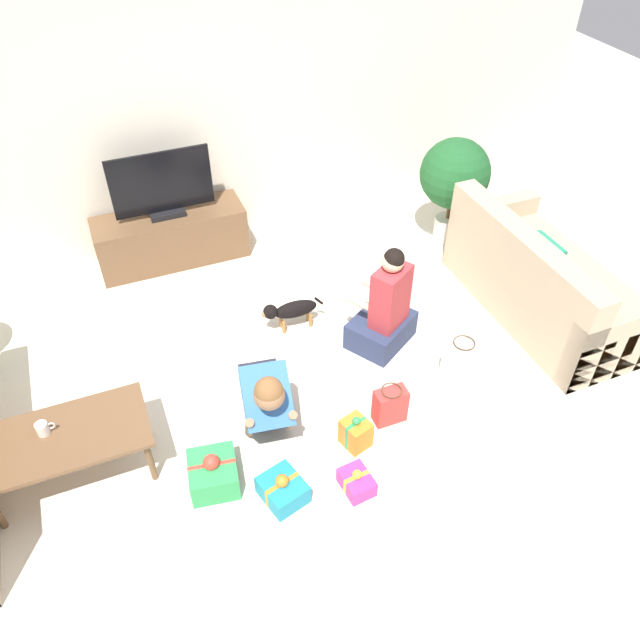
{
  "coord_description": "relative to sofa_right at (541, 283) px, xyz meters",
  "views": [
    {
      "loc": [
        -0.93,
        -2.82,
        3.6
      ],
      "look_at": [
        0.41,
        0.48,
        0.45
      ],
      "focal_mm": 35.0,
      "sensor_mm": 36.0,
      "label": 1
    }
  ],
  "objects": [
    {
      "name": "ground_plane",
      "position": [
        -2.41,
        -0.36,
        -0.31
      ],
      "size": [
        16.0,
        16.0,
        0.0
      ],
      "primitive_type": "plane",
      "color": "beige"
    },
    {
      "name": "wall_back",
      "position": [
        -2.41,
        2.27,
        0.99
      ],
      "size": [
        8.4,
        0.06,
        2.6
      ],
      "color": "beige",
      "rests_on": "ground_plane"
    },
    {
      "name": "sofa_right",
      "position": [
        0.0,
        0.0,
        0.0
      ],
      "size": [
        0.88,
        1.85,
        0.87
      ],
      "rotation": [
        0.0,
        0.0,
        1.57
      ],
      "color": "tan",
      "rests_on": "ground_plane"
    },
    {
      "name": "coffee_table",
      "position": [
        -3.93,
        -0.25,
        0.07
      ],
      "size": [
        1.08,
        0.57,
        0.42
      ],
      "color": "brown",
      "rests_on": "ground_plane"
    },
    {
      "name": "tv_console",
      "position": [
        -2.78,
        1.97,
        -0.06
      ],
      "size": [
        1.4,
        0.46,
        0.5
      ],
      "color": "brown",
      "rests_on": "ground_plane"
    },
    {
      "name": "tv",
      "position": [
        -2.78,
        1.97,
        0.47
      ],
      "size": [
        0.91,
        0.2,
        0.62
      ],
      "color": "black",
      "rests_on": "tv_console"
    },
    {
      "name": "potted_plant_corner_right",
      "position": [
        -0.15,
        1.27,
        0.4
      ],
      "size": [
        0.67,
        0.67,
        1.07
      ],
      "color": "beige",
      "rests_on": "ground_plane"
    },
    {
      "name": "person_kneeling",
      "position": [
        -2.61,
        -0.35,
        0.03
      ],
      "size": [
        0.43,
        0.78,
        0.76
      ],
      "rotation": [
        0.0,
        0.0,
        -0.16
      ],
      "color": "#23232D",
      "rests_on": "ground_plane"
    },
    {
      "name": "person_sitting",
      "position": [
        -1.42,
        0.15,
        0.03
      ],
      "size": [
        0.65,
        0.62,
        0.95
      ],
      "rotation": [
        0.0,
        0.0,
        3.69
      ],
      "color": "#283351",
      "rests_on": "ground_plane"
    },
    {
      "name": "dog",
      "position": [
        -2.07,
        0.6,
        -0.11
      ],
      "size": [
        0.55,
        0.14,
        0.29
      ],
      "rotation": [
        0.0,
        0.0,
        4.68
      ],
      "color": "black",
      "rests_on": "ground_plane"
    },
    {
      "name": "gift_box_a",
      "position": [
        -3.09,
        -0.67,
        -0.2
      ],
      "size": [
        0.36,
        0.38,
        0.29
      ],
      "rotation": [
        0.0,
        0.0,
        -0.16
      ],
      "color": "#2D934C",
      "rests_on": "ground_plane"
    },
    {
      "name": "gift_box_b",
      "position": [
        -2.22,
        -1.06,
        -0.24
      ],
      "size": [
        0.2,
        0.25,
        0.18
      ],
      "rotation": [
        0.0,
        0.0,
        0.1
      ],
      "color": "#CC3389",
      "rests_on": "ground_plane"
    },
    {
      "name": "gift_box_c",
      "position": [
        -2.08,
        -0.73,
        -0.19
      ],
      "size": [
        0.22,
        0.23,
        0.28
      ],
      "rotation": [
        0.0,
        0.0,
        0.28
      ],
      "color": "orange",
      "rests_on": "ground_plane"
    },
    {
      "name": "gift_box_d",
      "position": [
        -2.7,
        -0.94,
        -0.23
      ],
      "size": [
        0.32,
        0.35,
        0.22
      ],
      "rotation": [
        0.0,
        0.0,
        0.26
      ],
      "color": "teal",
      "rests_on": "ground_plane"
    },
    {
      "name": "gift_bag_a",
      "position": [
        -1.05,
        -0.43,
        -0.13
      ],
      "size": [
        0.26,
        0.17,
        0.36
      ],
      "rotation": [
        0.0,
        0.0,
        0.01
      ],
      "color": "white",
      "rests_on": "ground_plane"
    },
    {
      "name": "gift_bag_b",
      "position": [
        -1.75,
        -0.62,
        -0.16
      ],
      "size": [
        0.24,
        0.15,
        0.32
      ],
      "rotation": [
        0.0,
        0.0,
        -0.01
      ],
      "color": "red",
      "rests_on": "ground_plane"
    },
    {
      "name": "mug",
      "position": [
        -4.03,
        -0.19,
        0.15
      ],
      "size": [
        0.12,
        0.08,
        0.09
      ],
      "color": "silver",
      "rests_on": "coffee_table"
    }
  ]
}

